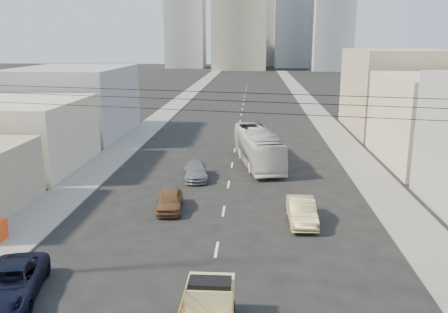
# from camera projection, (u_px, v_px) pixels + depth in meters

# --- Properties ---
(sidewalk_left) EXTENTS (3.50, 180.00, 0.12)m
(sidewalk_left) POSITION_uv_depth(u_px,v_px,m) (179.00, 102.00, 86.65)
(sidewalk_left) COLOR slate
(sidewalk_left) RESTS_ON ground
(sidewalk_right) EXTENTS (3.50, 180.00, 0.12)m
(sidewalk_right) POSITION_uv_depth(u_px,v_px,m) (309.00, 103.00, 85.20)
(sidewalk_right) COLOR slate
(sidewalk_right) RESTS_ON ground
(lane_dashes) EXTENTS (0.15, 104.00, 0.01)m
(lane_dashes) POSITION_uv_depth(u_px,v_px,m) (241.00, 118.00, 69.47)
(lane_dashes) COLOR silver
(lane_dashes) RESTS_ON ground
(flatbed_pickup) EXTENTS (1.95, 4.41, 1.90)m
(flatbed_pickup) POSITION_uv_depth(u_px,v_px,m) (208.00, 310.00, 18.09)
(flatbed_pickup) COLOR #C1B681
(flatbed_pickup) RESTS_ON ground
(navy_pickup) EXTENTS (3.43, 5.66, 1.47)m
(navy_pickup) POSITION_uv_depth(u_px,v_px,m) (11.00, 283.00, 20.86)
(navy_pickup) COLOR black
(navy_pickup) RESTS_ON ground
(city_bus) EXTENTS (4.79, 11.83, 3.21)m
(city_bus) POSITION_uv_depth(u_px,v_px,m) (258.00, 147.00, 43.24)
(city_bus) COLOR beige
(city_bus) RESTS_ON ground
(sedan_brown) EXTENTS (1.99, 4.18, 1.38)m
(sedan_brown) POSITION_uv_depth(u_px,v_px,m) (170.00, 200.00, 31.73)
(sedan_brown) COLOR brown
(sedan_brown) RESTS_ON ground
(sedan_tan) EXTENTS (1.67, 4.62, 1.51)m
(sedan_tan) POSITION_uv_depth(u_px,v_px,m) (302.00, 211.00, 29.52)
(sedan_tan) COLOR tan
(sedan_tan) RESTS_ON ground
(sedan_grey) EXTENTS (2.47, 4.77, 1.32)m
(sedan_grey) POSITION_uv_depth(u_px,v_px,m) (196.00, 171.00, 38.92)
(sedan_grey) COLOR slate
(sedan_grey) RESTS_ON ground
(overhead_wires) EXTENTS (23.01, 5.02, 0.72)m
(overhead_wires) POSITION_uv_depth(u_px,v_px,m) (202.00, 101.00, 17.42)
(overhead_wires) COLOR black
(overhead_wires) RESTS_ON ground
(bldg_right_mid) EXTENTS (11.00, 14.00, 8.00)m
(bldg_right_mid) POSITION_uv_depth(u_px,v_px,m) (447.00, 120.00, 43.09)
(bldg_right_mid) COLOR #C2B49C
(bldg_right_mid) RESTS_ON ground
(bldg_right_far) EXTENTS (12.00, 16.00, 10.00)m
(bldg_right_far) POSITION_uv_depth(u_px,v_px,m) (401.00, 91.00, 58.32)
(bldg_right_far) COLOR tan
(bldg_right_far) RESTS_ON ground
(bldg_left_mid) EXTENTS (11.00, 12.00, 6.00)m
(bldg_left_mid) POSITION_uv_depth(u_px,v_px,m) (16.00, 135.00, 41.82)
(bldg_left_mid) COLOR #C2B49C
(bldg_left_mid) RESTS_ON ground
(bldg_left_far) EXTENTS (12.00, 16.00, 8.00)m
(bldg_left_far) POSITION_uv_depth(u_px,v_px,m) (73.00, 102.00, 56.14)
(bldg_left_far) COLOR #99999C
(bldg_left_far) RESTS_ON ground
(midrise_ne) EXTENTS (16.00, 16.00, 40.00)m
(midrise_ne) POSITION_uv_depth(u_px,v_px,m) (295.00, 17.00, 191.45)
(midrise_ne) COLOR #93969B
(midrise_ne) RESTS_ON ground
(midrise_nw) EXTENTS (15.00, 15.00, 34.00)m
(midrise_nw) POSITION_uv_depth(u_px,v_px,m) (186.00, 25.00, 190.03)
(midrise_nw) COLOR #93969B
(midrise_nw) RESTS_ON ground
(midrise_back) EXTENTS (18.00, 18.00, 44.00)m
(midrise_back) POSITION_uv_depth(u_px,v_px,m) (265.00, 14.00, 206.24)
(midrise_back) COLOR #99999C
(midrise_back) RESTS_ON ground
(midrise_east) EXTENTS (14.00, 14.00, 28.00)m
(midrise_east) POSITION_uv_depth(u_px,v_px,m) (332.00, 32.00, 172.77)
(midrise_east) COLOR #93969B
(midrise_east) RESTS_ON ground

